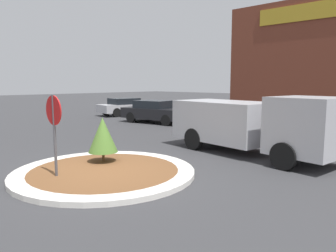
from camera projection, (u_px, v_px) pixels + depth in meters
ground_plane at (105, 174)px, 9.03m from camera, size 120.00×120.00×0.00m
traffic_island at (105, 172)px, 9.02m from camera, size 4.95×4.95×0.13m
stop_sign at (54, 121)px, 8.23m from camera, size 0.75×0.07×2.22m
island_shrub at (103, 135)px, 9.83m from camera, size 0.88×0.88×1.34m
utility_truck at (251, 123)px, 11.33m from camera, size 6.23×2.67×2.09m
parked_sedan_silver at (126, 106)px, 25.20m from camera, size 2.35×4.52×1.32m
parked_sedan_black at (156, 111)px, 20.47m from camera, size 4.64×2.51×1.40m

